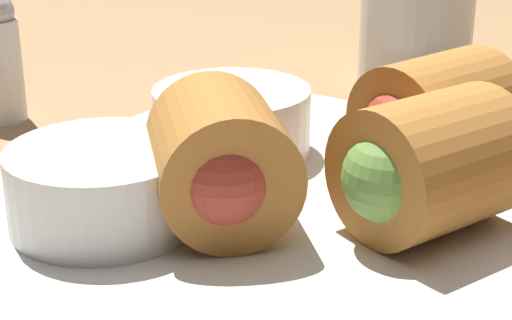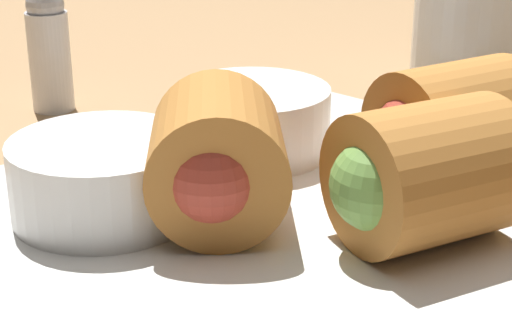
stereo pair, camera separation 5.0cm
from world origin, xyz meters
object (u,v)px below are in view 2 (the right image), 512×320
(serving_plate, at_px, (256,223))
(salt_shaker, at_px, (49,49))
(dipping_bowl_far, at_px, (252,117))
(dipping_bowl_near, at_px, (103,174))

(serving_plate, relative_size, salt_shaker, 4.00)
(serving_plate, relative_size, dipping_bowl_far, 3.98)
(dipping_bowl_far, relative_size, salt_shaker, 1.00)
(serving_plate, height_order, salt_shaker, salt_shaker)
(serving_plate, bearing_deg, dipping_bowl_near, 136.45)
(serving_plate, distance_m, salt_shaker, 0.23)
(dipping_bowl_near, height_order, dipping_bowl_far, same)
(serving_plate, bearing_deg, dipping_bowl_far, 43.90)
(serving_plate, height_order, dipping_bowl_far, dipping_bowl_far)
(salt_shaker, bearing_deg, serving_plate, -102.40)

